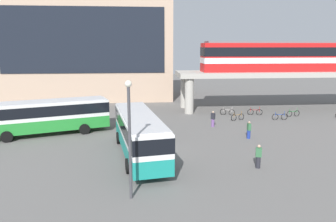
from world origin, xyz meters
The scene contains 15 objects.
ground_plane centered at (0.00, 10.00, 0.00)m, with size 120.00×120.00×0.00m, color #605E5B.
station_building centered at (-9.16, 28.08, 8.16)m, with size 25.45×11.82×16.31m.
elevated_platform centered at (16.93, 16.14, 4.19)m, with size 26.87×5.61×4.96m.
train centered at (18.09, 16.14, 6.93)m, with size 22.97×2.96×3.84m.
bus_main centered at (-1.42, -0.73, 1.99)m, with size 4.25×11.30×3.22m.
bus_secondary centered at (-9.91, 6.01, 1.99)m, with size 11.28×5.84×3.22m.
bicycle_blue centered at (14.38, 9.80, 0.36)m, with size 1.79×0.13×1.04m.
bicycle_green centered at (16.72, 11.32, 0.36)m, with size 1.76×0.44×1.04m.
bicycle_red centered at (12.53, 12.60, 0.36)m, with size 1.77×0.41×1.04m.
bicycle_brown centered at (9.58, 10.05, 0.36)m, with size 1.70×0.68×1.04m.
bicycle_silver centered at (9.20, 12.84, 0.36)m, with size 1.66×0.78×1.04m.
pedestrian_at_kerb centered at (6.66, -3.86, 0.78)m, with size 0.46×0.37×1.66m.
pedestrian_by_bike_rack centered at (6.13, 7.43, 0.78)m, with size 0.46×0.47×1.66m.
pedestrian_waiting_near_stop centered at (8.39, 3.01, 0.74)m, with size 0.32×0.40×1.60m.
lamp_post centered at (-1.89, -7.50, 3.82)m, with size 0.36×0.36×6.49m.
Camera 1 is at (-1.29, -23.51, 8.19)m, focal length 33.59 mm.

